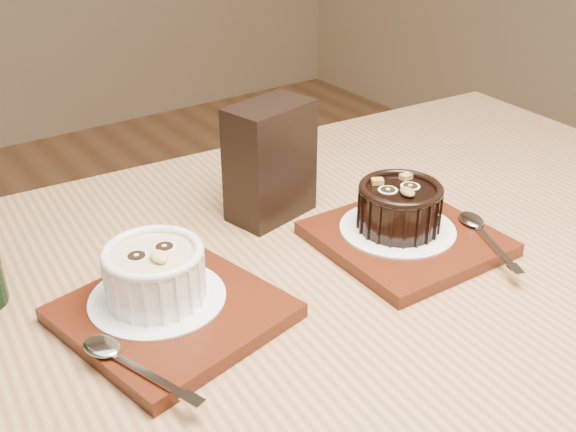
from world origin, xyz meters
The scene contains 10 objects.
table centered at (0.04, -0.02, 0.66)m, with size 1.26×0.89×0.75m.
tray_left centered at (-0.10, 0.04, 0.76)m, with size 0.18×0.18×0.01m, color #4F1D0D.
doily_left centered at (-0.10, 0.06, 0.77)m, with size 0.13×0.13×0.00m, color white.
ramekin_white centered at (-0.10, 0.06, 0.80)m, with size 0.09×0.09×0.06m.
spoon_left centered at (-0.16, -0.01, 0.77)m, with size 0.03×0.13×0.01m, color #B7B9C0, non-canonical shape.
tray_right centered at (0.18, 0.01, 0.76)m, with size 0.18×0.18×0.01m, color #4F1D0D.
doily_right centered at (0.18, 0.02, 0.77)m, with size 0.13×0.13×0.00m, color white.
ramekin_dark centered at (0.18, 0.02, 0.80)m, with size 0.09×0.09×0.06m.
spoon_right centered at (0.24, -0.05, 0.77)m, with size 0.03×0.13×0.01m, color #B7B9C0, non-canonical shape.
condiment_stand centered at (0.10, 0.16, 0.82)m, with size 0.10×0.06×0.14m, color black.
Camera 1 is at (-0.31, -0.44, 1.14)m, focal length 42.00 mm.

